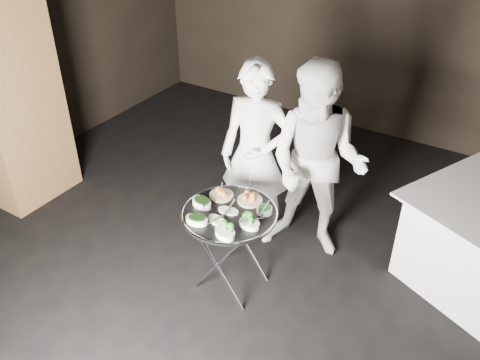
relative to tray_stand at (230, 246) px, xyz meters
The scene contains 16 objects.
floor 0.50m from the tray_stand, 98.39° to the right, with size 6.00×7.00×0.05m, color black.
wall_back 3.46m from the tray_stand, 90.63° to the left, with size 6.00×0.05×3.00m, color black.
tray_stand is the anchor object (origin of this frame).
serving_tray 0.33m from the tray_stand, ahead, with size 0.73×0.73×0.04m.
potato_plate_a 0.43m from the tray_stand, 139.52° to the left, with size 0.19×0.19×0.07m.
potato_plate_b 0.42m from the tray_stand, 74.57° to the left, with size 0.19×0.19×0.07m.
greens_bowl 0.45m from the tray_stand, 31.53° to the left, with size 0.12×0.12×0.07m.
asparagus_plate_a 0.35m from the tray_stand, 162.65° to the left, with size 0.18×0.11×0.03m.
asparagus_plate_b 0.38m from the tray_stand, 97.64° to the right, with size 0.19×0.13×0.03m.
spinach_bowl_a 0.44m from the tray_stand, behind, with size 0.20×0.15×0.07m.
spinach_bowl_b 0.45m from the tray_stand, 120.40° to the right, with size 0.18×0.14×0.07m.
broccoli_bowl_a 0.43m from the tray_stand, 16.41° to the right, with size 0.17×0.13×0.07m.
broccoli_bowl_b 0.46m from the tray_stand, 63.56° to the right, with size 0.21×0.18×0.07m.
serving_utensils 0.39m from the tray_stand, 76.29° to the left, with size 0.58×0.42×0.01m.
waiter_left 0.84m from the tray_stand, 104.79° to the left, with size 0.61×0.40×1.68m, color silver.
waiter_right 0.98m from the tray_stand, 66.62° to the left, with size 0.84×0.66×1.74m, color silver.
Camera 1 is at (1.72, -2.30, 3.04)m, focal length 38.00 mm.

